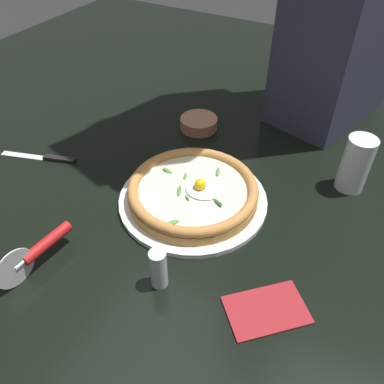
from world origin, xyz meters
TOP-DOWN VIEW (x-y plane):
  - ground_plane at (0.00, 0.00)m, footprint 2.40×2.40m
  - pizza_plate at (0.02, 0.00)m, footprint 0.34×0.34m
  - pizza at (0.01, 0.00)m, footprint 0.29×0.29m
  - side_bowl at (0.15, -0.28)m, footprint 0.11×0.11m
  - pizza_cutter at (0.19, 0.30)m, footprint 0.03×0.17m
  - table_knife at (0.42, 0.04)m, footprint 0.20×0.08m
  - drinking_glass at (-0.28, -0.23)m, footprint 0.07×0.07m
  - folded_napkin at (-0.23, 0.18)m, footprint 0.16×0.16m
  - pepper_shaker at (-0.04, 0.22)m, footprint 0.03×0.03m

SIDE VIEW (x-z plane):
  - ground_plane at x=0.00m, z-range -0.03..0.00m
  - table_knife at x=0.42m, z-range 0.00..0.01m
  - folded_napkin at x=-0.23m, z-range 0.00..0.01m
  - pizza_plate at x=0.02m, z-range 0.00..0.01m
  - side_bowl at x=0.15m, z-range 0.00..0.03m
  - pizza at x=0.01m, z-range 0.01..0.06m
  - pizza_cutter at x=0.19m, z-range 0.00..0.08m
  - pepper_shaker at x=-0.04m, z-range 0.00..0.09m
  - drinking_glass at x=-0.28m, z-range -0.01..0.12m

